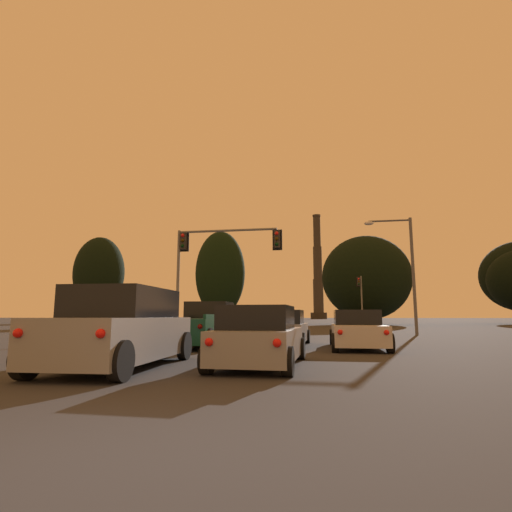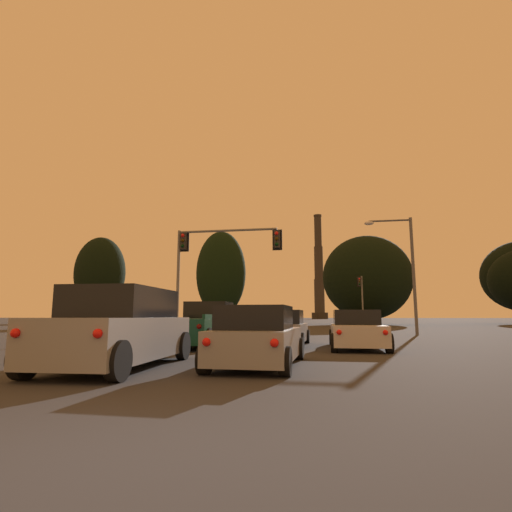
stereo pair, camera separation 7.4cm
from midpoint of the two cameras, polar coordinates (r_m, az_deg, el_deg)
name	(u,v)px [view 1 (the left image)]	position (r m, az deg, el deg)	size (l,w,h in m)	color
ground_plane	(97,475)	(3.67, -22.39, -26.92)	(600.00, 600.00, 0.00)	#2D2D30
pickup_truck_left_lane_front	(201,326)	(16.69, -8.02, -9.85)	(2.33, 5.56, 1.82)	#0F3823
suv_left_lane_second	(122,329)	(10.09, -18.79, -9.82)	(2.28, 4.97, 1.86)	gray
sedan_right_lane_front	(357,330)	(15.77, 14.09, -10.25)	(1.98, 4.71, 1.43)	silver
hatchback_center_lane_front	(284,329)	(16.63, 3.87, -10.40)	(2.00, 4.14, 1.44)	gray
hatchback_center_lane_second	(260,338)	(9.83, 0.35, -11.67)	(1.99, 4.14, 1.44)	gray
traffic_light_overhead_left	(212,253)	(24.25, -6.41, 0.38)	(6.56, 0.50, 6.43)	slate
traffic_light_far_right	(360,293)	(50.70, 14.65, -5.17)	(0.78, 0.50, 6.09)	slate
street_lamp	(404,261)	(27.85, 20.37, -0.70)	(3.08, 0.36, 7.66)	#56565B
smokestack	(318,277)	(177.25, 8.82, -3.02)	(7.02, 7.02, 46.21)	#2B2722
treeline_left_mid	(366,277)	(60.94, 15.45, -2.97)	(12.90, 11.61, 13.01)	black
treeline_center_right	(220,273)	(65.00, -5.17, -2.46)	(8.04, 7.24, 14.98)	black
treeline_center_left	(99,273)	(77.17, -21.55, -2.32)	(8.99, 8.09, 15.42)	black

